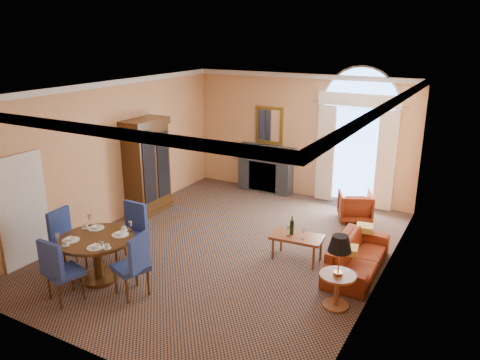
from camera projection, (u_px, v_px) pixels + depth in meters
The scene contains 12 objects.
ground at pixel (228, 247), 9.55m from camera, with size 7.50×7.50×0.00m, color #12213B.
room_envelope at pixel (243, 120), 9.35m from camera, with size 6.04×7.52×3.45m.
armoire at pixel (147, 168), 11.14m from camera, with size 0.65×1.16×2.28m.
dining_table at pixel (97, 249), 8.12m from camera, with size 1.29×1.29×1.01m.
dining_chair_north at pixel (132, 228), 8.88m from camera, with size 0.63×0.63×1.12m.
dining_chair_south at pixel (58, 268), 7.40m from camera, with size 0.62×0.62×1.12m.
dining_chair_east at pixel (135, 262), 7.59m from camera, with size 0.64×0.64×1.12m.
dining_chair_west at pixel (64, 235), 8.55m from camera, with size 0.62×0.62×1.12m.
sofa at pixel (357, 256), 8.55m from camera, with size 2.00×0.78×0.58m, color maroon.
armchair at pixel (355, 206), 10.81m from camera, with size 0.74×0.76×0.69m, color maroon.
coffee_table at pixel (297, 237), 8.90m from camera, with size 1.03×0.63×0.87m.
side_table at pixel (339, 263), 7.26m from camera, with size 0.58×0.58×1.21m.
Camera 1 is at (4.42, -7.46, 4.22)m, focal length 35.00 mm.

